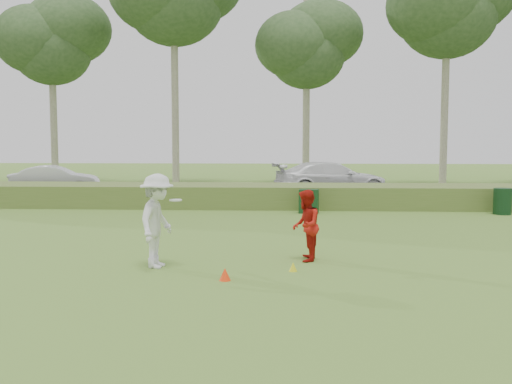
# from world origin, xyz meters

# --- Properties ---
(ground) EXTENTS (120.00, 120.00, 0.00)m
(ground) POSITION_xyz_m (0.00, 0.00, 0.00)
(ground) COLOR #477125
(ground) RESTS_ON ground
(reed_strip) EXTENTS (80.00, 3.00, 0.90)m
(reed_strip) POSITION_xyz_m (0.00, 12.00, 0.45)
(reed_strip) COLOR #4D6729
(reed_strip) RESTS_ON ground
(park_road) EXTENTS (80.00, 6.00, 0.06)m
(park_road) POSITION_xyz_m (0.00, 17.00, 0.03)
(park_road) COLOR #2D2D2D
(park_road) RESTS_ON ground
(tree_2) EXTENTS (6.50, 6.50, 12.00)m
(tree_2) POSITION_xyz_m (-14.00, 24.00, 8.97)
(tree_2) COLOR gray
(tree_2) RESTS_ON ground
(tree_4) EXTENTS (6.24, 6.24, 11.50)m
(tree_4) POSITION_xyz_m (2.00, 24.50, 8.59)
(tree_4) COLOR gray
(tree_4) RESTS_ON ground
(tree_5) EXTENTS (7.28, 7.28, 14.00)m
(tree_5) POSITION_xyz_m (10.00, 22.50, 10.47)
(tree_5) COLOR gray
(tree_5) RESTS_ON ground
(player_white) EXTENTS (0.99, 1.39, 2.01)m
(player_white) POSITION_xyz_m (-1.89, 0.25, 1.00)
(player_white) COLOR silver
(player_white) RESTS_ON ground
(player_red) EXTENTS (0.67, 0.83, 1.61)m
(player_red) POSITION_xyz_m (1.28, 1.09, 0.80)
(player_red) COLOR #B1170F
(player_red) RESTS_ON ground
(cone_orange) EXTENTS (0.23, 0.23, 0.25)m
(cone_orange) POSITION_xyz_m (-0.33, -0.84, 0.12)
(cone_orange) COLOR #FF380D
(cone_orange) RESTS_ON ground
(cone_yellow) EXTENTS (0.17, 0.17, 0.19)m
(cone_yellow) POSITION_xyz_m (0.99, 0.02, 0.10)
(cone_yellow) COLOR yellow
(cone_yellow) RESTS_ON ground
(utility_cabinet) EXTENTS (0.78, 0.55, 0.90)m
(utility_cabinet) POSITION_xyz_m (1.67, 9.80, 0.45)
(utility_cabinet) COLOR #103215
(utility_cabinet) RESTS_ON ground
(trash_bin) EXTENTS (0.86, 0.86, 0.97)m
(trash_bin) POSITION_xyz_m (8.82, 9.84, 0.49)
(trash_bin) COLOR black
(trash_bin) RESTS_ON ground
(car_mid) EXTENTS (4.57, 2.47, 1.43)m
(car_mid) POSITION_xyz_m (-10.94, 16.65, 0.78)
(car_mid) COLOR silver
(car_mid) RESTS_ON park_road
(car_right) EXTENTS (6.02, 3.49, 1.64)m
(car_right) POSITION_xyz_m (3.02, 16.55, 0.88)
(car_right) COLOR silver
(car_right) RESTS_ON park_road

